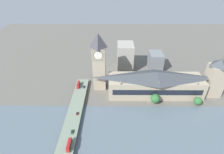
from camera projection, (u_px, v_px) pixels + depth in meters
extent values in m
plane|color=#605E56|center=(149.00, 103.00, 188.68)|extent=(600.00, 600.00, 0.00)
cube|color=slate|center=(156.00, 129.00, 158.78)|extent=(58.91, 360.00, 0.30)
cube|color=tan|center=(155.00, 86.00, 196.88)|extent=(27.30, 104.07, 21.30)
cube|color=black|center=(158.00, 93.00, 184.70)|extent=(0.40, 95.75, 6.39)
pyramid|color=#3D4247|center=(157.00, 75.00, 189.10)|extent=(26.76, 101.99, 7.47)
cone|color=gray|center=(198.00, 83.00, 178.93)|extent=(2.20, 2.20, 5.00)
cone|color=gray|center=(159.00, 83.00, 179.12)|extent=(2.20, 2.20, 5.00)
cone|color=gray|center=(121.00, 82.00, 179.32)|extent=(2.20, 2.20, 5.00)
cube|color=tan|center=(99.00, 68.00, 199.15)|extent=(13.94, 13.94, 52.12)
cube|color=gray|center=(99.00, 53.00, 188.45)|extent=(14.77, 14.77, 12.54)
cylinder|color=black|center=(98.00, 55.00, 182.44)|extent=(0.50, 9.83, 9.83)
cylinder|color=silver|center=(98.00, 55.00, 182.32)|extent=(0.62, 9.10, 9.10)
cylinder|color=black|center=(99.00, 50.00, 194.45)|extent=(0.50, 9.83, 9.83)
cylinder|color=silver|center=(99.00, 50.00, 194.57)|extent=(0.62, 9.10, 9.10)
cylinder|color=black|center=(105.00, 53.00, 188.41)|extent=(9.83, 0.50, 9.83)
cylinder|color=silver|center=(105.00, 53.00, 188.41)|extent=(9.10, 0.62, 9.10)
cylinder|color=black|center=(92.00, 53.00, 188.48)|extent=(9.83, 0.50, 9.83)
cylinder|color=silver|center=(92.00, 53.00, 188.48)|extent=(9.10, 0.62, 9.10)
pyramid|color=#424247|center=(98.00, 40.00, 180.89)|extent=(14.22, 14.22, 15.38)
cube|color=tan|center=(214.00, 80.00, 192.41)|extent=(16.73, 16.73, 36.67)
pyramid|color=#3D4247|center=(221.00, 63.00, 180.45)|extent=(16.73, 16.73, 7.53)
cylinder|color=#333338|center=(223.00, 58.00, 177.33)|extent=(0.30, 0.30, 4.00)
cube|color=#5D6A59|center=(71.00, 127.00, 158.47)|extent=(3.00, 12.18, 2.86)
cube|color=#5D6A59|center=(80.00, 92.00, 202.56)|extent=(3.00, 12.18, 2.86)
cube|color=gray|center=(71.00, 126.00, 157.37)|extent=(149.81, 14.33, 1.20)
cube|color=red|center=(69.00, 146.00, 137.73)|extent=(10.89, 2.53, 1.85)
cube|color=black|center=(69.00, 145.00, 137.53)|extent=(9.80, 2.59, 0.81)
cube|color=red|center=(69.00, 144.00, 136.65)|extent=(10.67, 2.53, 2.17)
cube|color=black|center=(69.00, 144.00, 136.59)|extent=(9.80, 2.59, 1.04)
cube|color=maroon|center=(69.00, 143.00, 136.01)|extent=(10.56, 2.40, 0.16)
cylinder|color=black|center=(72.00, 141.00, 142.00)|extent=(1.11, 0.28, 1.11)
cylinder|color=black|center=(69.00, 141.00, 142.01)|extent=(1.11, 0.28, 1.11)
cylinder|color=black|center=(70.00, 151.00, 134.43)|extent=(1.11, 0.28, 1.11)
cylinder|color=black|center=(67.00, 151.00, 134.44)|extent=(1.11, 0.28, 1.11)
cube|color=red|center=(79.00, 85.00, 206.48)|extent=(10.98, 2.54, 1.94)
cube|color=black|center=(78.00, 85.00, 206.27)|extent=(9.88, 2.60, 0.86)
cube|color=red|center=(78.00, 84.00, 205.34)|extent=(10.76, 2.54, 2.28)
cube|color=black|center=(78.00, 84.00, 205.27)|extent=(9.88, 2.60, 1.10)
cube|color=maroon|center=(78.00, 83.00, 204.68)|extent=(10.65, 2.41, 0.16)
cylinder|color=black|center=(80.00, 84.00, 210.79)|extent=(1.14, 0.28, 1.14)
cylinder|color=black|center=(78.00, 84.00, 210.80)|extent=(1.14, 0.28, 1.14)
cylinder|color=black|center=(79.00, 88.00, 203.19)|extent=(1.14, 0.28, 1.14)
cylinder|color=black|center=(77.00, 88.00, 203.20)|extent=(1.14, 0.28, 1.14)
cube|color=navy|center=(84.00, 87.00, 205.39)|extent=(4.38, 1.76, 0.71)
cube|color=black|center=(84.00, 86.00, 204.94)|extent=(2.28, 1.58, 0.55)
cylinder|color=black|center=(85.00, 86.00, 206.95)|extent=(0.71, 0.22, 0.71)
cylinder|color=black|center=(84.00, 86.00, 206.96)|extent=(0.71, 0.22, 0.71)
cylinder|color=black|center=(84.00, 88.00, 204.10)|extent=(0.71, 0.22, 0.71)
cylinder|color=black|center=(83.00, 88.00, 204.11)|extent=(0.71, 0.22, 0.71)
cube|color=maroon|center=(77.00, 114.00, 168.58)|extent=(3.82, 1.86, 0.61)
cube|color=black|center=(77.00, 113.00, 168.18)|extent=(1.99, 1.67, 0.50)
cylinder|color=black|center=(78.00, 113.00, 169.90)|extent=(0.67, 0.22, 0.67)
cylinder|color=black|center=(77.00, 113.00, 169.91)|extent=(0.67, 0.22, 0.67)
cylinder|color=black|center=(78.00, 115.00, 167.48)|extent=(0.67, 0.22, 0.67)
cylinder|color=black|center=(76.00, 115.00, 167.48)|extent=(0.67, 0.22, 0.67)
cube|color=#2D5638|center=(72.00, 132.00, 150.03)|extent=(4.71, 1.81, 0.71)
cube|color=black|center=(72.00, 131.00, 149.56)|extent=(2.45, 1.63, 0.59)
cylinder|color=black|center=(74.00, 130.00, 151.77)|extent=(0.65, 0.22, 0.65)
cylinder|color=black|center=(72.00, 130.00, 151.78)|extent=(0.65, 0.22, 0.65)
cylinder|color=black|center=(73.00, 134.00, 148.57)|extent=(0.65, 0.22, 0.65)
cylinder|color=black|center=(71.00, 134.00, 148.58)|extent=(0.65, 0.22, 0.65)
cube|color=slate|center=(155.00, 61.00, 243.83)|extent=(24.49, 18.00, 24.41)
cube|color=#A39E93|center=(125.00, 57.00, 241.36)|extent=(27.43, 21.31, 37.18)
cylinder|color=brown|center=(155.00, 103.00, 186.32)|extent=(0.70, 0.70, 3.46)
sphere|color=#2D6633|center=(155.00, 98.00, 183.16)|extent=(9.64, 9.64, 9.64)
cylinder|color=brown|center=(197.00, 104.00, 184.60)|extent=(0.70, 0.70, 2.49)
sphere|color=#2D6633|center=(198.00, 101.00, 181.99)|extent=(8.42, 8.42, 8.42)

